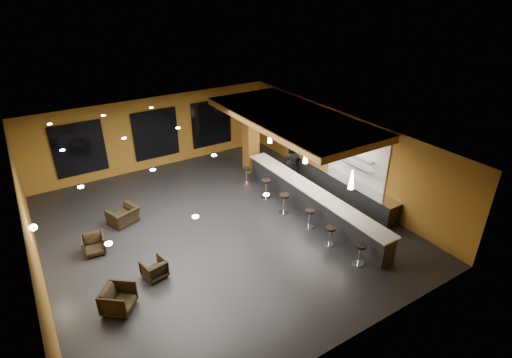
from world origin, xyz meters
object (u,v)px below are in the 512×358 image
staff_a (289,169)px  bar_stool_3 (284,201)px  pendant_1 (306,155)px  staff_c (292,160)px  armchair_d (123,216)px  bar_stool_0 (360,252)px  pendant_0 (352,179)px  armchair_a (118,299)px  bar_stool_2 (310,216)px  armchair_c (94,245)px  bar_stool_1 (330,234)px  armchair_b (154,269)px  bar_stool_4 (266,186)px  bar_counter (311,201)px  column (251,137)px  staff_b (294,161)px  prep_counter (340,185)px  pendant_2 (270,135)px

staff_a → bar_stool_3: bearing=-154.0°
pendant_1 → staff_c: bearing=62.4°
armchair_d → bar_stool_0: bar_stool_0 is taller
pendant_0 → bar_stool_3: size_ratio=0.84×
armchair_a → bar_stool_2: size_ratio=1.12×
armchair_c → bar_stool_3: size_ratio=0.90×
pendant_1 → bar_stool_2: 2.40m
armchair_d → bar_stool_1: (5.79, -5.24, 0.13)m
staff_c → armchair_a: size_ratio=2.01×
armchair_b → bar_stool_4: size_ratio=0.81×
pendant_1 → bar_counter: bearing=-90.0°
column → staff_c: column is taller
bar_stool_2 → bar_stool_3: size_ratio=0.91×
bar_stool_0 → bar_stool_3: bar_stool_3 is taller
column → bar_stool_3: (-0.93, -4.06, -1.22)m
pendant_0 → bar_stool_3: (-0.93, 2.54, -1.82)m
pendant_1 → staff_c: 3.24m
armchair_d → bar_stool_1: bearing=117.1°
staff_a → staff_b: 0.93m
bar_stool_0 → bar_stool_4: 5.33m
bar_counter → bar_stool_1: bearing=-111.5°
armchair_c → bar_stool_2: bar_stool_2 is taller
armchair_c → bar_stool_0: 8.97m
pendant_0 → bar_stool_4: 4.41m
bar_stool_2 → column: bearing=82.4°
prep_counter → bar_stool_1: bearing=-137.6°
armchair_b → armchair_c: armchair_c is taller
staff_c → bar_stool_0: size_ratio=2.20×
armchair_b → bar_stool_1: size_ratio=0.97×
pendant_2 → staff_c: pendant_2 is taller
bar_stool_0 → prep_counter: bearing=55.2°
pendant_0 → bar_stool_3: pendant_0 is taller
pendant_0 → bar_stool_0: (-0.70, -1.39, -1.86)m
prep_counter → armchair_d: 9.01m
staff_c → armchair_b: 8.71m
armchair_c → bar_stool_1: size_ratio=1.04×
prep_counter → bar_stool_3: 2.93m
staff_a → bar_stool_2: size_ratio=2.02×
staff_a → bar_stool_0: size_ratio=1.98×
bar_stool_3 → staff_c: bearing=48.0°
column → bar_stool_3: bearing=-102.9°
staff_c → armchair_b: (-7.97, -3.47, -0.53)m
armchair_d → bar_stool_0: (5.90, -6.56, 0.16)m
bar_stool_0 → bar_stool_1: bearing=94.8°
bar_stool_1 → armchair_a: bearing=173.5°
pendant_0 → bar_stool_3: bearing=110.1°
pendant_2 → bar_stool_0: bearing=-96.3°
armchair_a → bar_stool_2: bearing=-47.7°
pendant_0 → bar_stool_4: size_ratio=0.81×
armchair_b → bar_stool_2: size_ratio=0.92×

